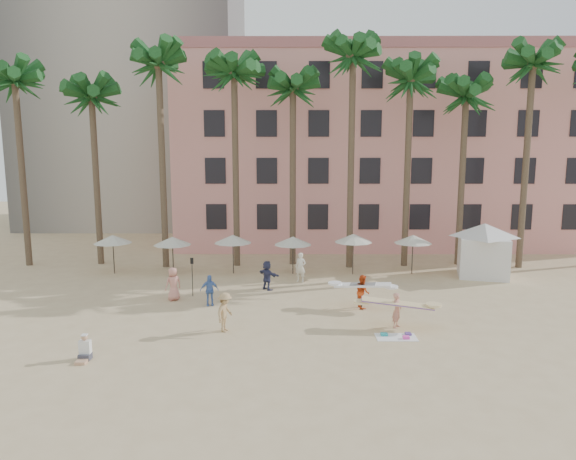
{
  "coord_description": "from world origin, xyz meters",
  "views": [
    {
      "loc": [
        -1.15,
        -21.03,
        8.28
      ],
      "look_at": [
        -1.29,
        6.0,
        4.0
      ],
      "focal_mm": 32.0,
      "sensor_mm": 36.0,
      "label": 1
    }
  ],
  "objects_px": {
    "cabana": "(484,245)",
    "carrier_white": "(363,290)",
    "pink_hotel": "(381,152)",
    "carrier_yellow": "(397,308)"
  },
  "relations": [
    {
      "from": "cabana",
      "to": "carrier_white",
      "type": "distance_m",
      "value": 11.26
    },
    {
      "from": "pink_hotel",
      "to": "carrier_white",
      "type": "height_order",
      "value": "pink_hotel"
    },
    {
      "from": "cabana",
      "to": "carrier_yellow",
      "type": "bearing_deg",
      "value": -127.74
    },
    {
      "from": "pink_hotel",
      "to": "carrier_white",
      "type": "xyz_separation_m",
      "value": [
        -4.37,
        -20.92,
        -7.06
      ]
    },
    {
      "from": "pink_hotel",
      "to": "carrier_white",
      "type": "relative_size",
      "value": 11.62
    },
    {
      "from": "carrier_white",
      "to": "cabana",
      "type": "bearing_deg",
      "value": 37.88
    },
    {
      "from": "pink_hotel",
      "to": "carrier_yellow",
      "type": "relative_size",
      "value": 10.4
    },
    {
      "from": "pink_hotel",
      "to": "carrier_white",
      "type": "bearing_deg",
      "value": -101.79
    },
    {
      "from": "carrier_yellow",
      "to": "carrier_white",
      "type": "height_order",
      "value": "carrier_white"
    },
    {
      "from": "carrier_yellow",
      "to": "carrier_white",
      "type": "distance_m",
      "value": 3.23
    }
  ]
}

